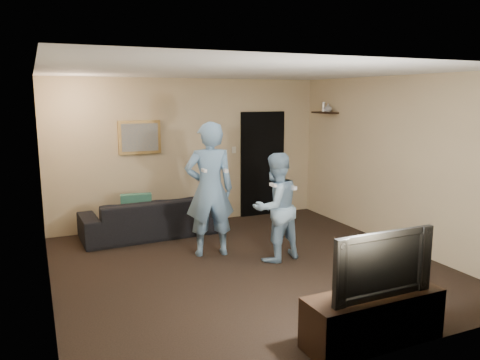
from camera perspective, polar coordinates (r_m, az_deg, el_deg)
name	(u,v)px	position (r m, az deg, el deg)	size (l,w,h in m)	color
ground	(248,266)	(6.50, 0.99, -10.47)	(5.00, 5.00, 0.00)	black
ceiling	(249,72)	(6.09, 1.07, 13.07)	(5.00, 5.00, 0.04)	silver
wall_back	(190,152)	(8.47, -6.13, 3.42)	(5.00, 0.04, 2.60)	#C7B085
wall_front	(374,217)	(4.08, 16.04, -4.34)	(5.00, 0.04, 2.60)	#C7B085
wall_left	(44,187)	(5.60, -22.83, -0.85)	(0.04, 5.00, 2.60)	#C7B085
wall_right	(396,162)	(7.56, 18.50, 2.11)	(0.04, 5.00, 2.60)	#C7B085
sofa	(149,217)	(7.91, -11.03, -4.46)	(2.18, 0.85, 0.64)	black
throw_pillow	(136,209)	(7.83, -12.51, -3.45)	(0.49, 0.16, 0.49)	#1B5143
painting_frame	(140,137)	(8.19, -12.14, 5.12)	(0.72, 0.05, 0.57)	olive
painting_canvas	(140,137)	(8.16, -12.10, 5.11)	(0.62, 0.01, 0.47)	slate
doorway	(262,164)	(9.03, 2.75, 1.96)	(0.90, 0.06, 2.00)	black
light_switch	(234,150)	(8.75, -0.77, 3.69)	(0.08, 0.02, 0.12)	silver
wall_shelf	(325,113)	(8.84, 10.30, 8.08)	(0.20, 0.60, 0.03)	black
shelf_vase	(328,108)	(8.76, 10.68, 8.66)	(0.15, 0.15, 0.16)	#A0A0A5
shelf_figurine	(324,107)	(8.88, 10.15, 8.77)	(0.06, 0.06, 0.18)	silver
tv_console	(373,318)	(4.73, 15.89, -15.87)	(1.36, 0.44, 0.49)	black
television	(376,262)	(4.51, 16.23, -9.52)	(1.08, 0.14, 0.62)	black
wii_player_left	(210,189)	(6.72, -3.72, -1.16)	(0.78, 0.59, 1.94)	#6990B6
wii_player_right	(275,207)	(6.56, 4.34, -3.32)	(0.85, 0.73, 1.53)	#8AADC8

